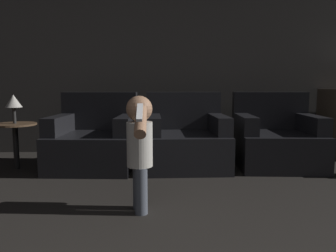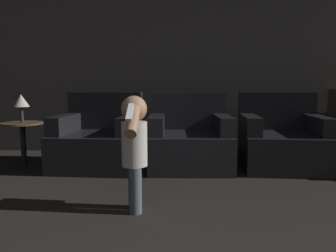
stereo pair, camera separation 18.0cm
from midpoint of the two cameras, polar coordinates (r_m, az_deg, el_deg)
name	(u,v)px [view 2 (the right image)]	position (r m, az deg, el deg)	size (l,w,h in m)	color
wall_back	(171,59)	(4.65, 1.64, 11.59)	(8.40, 0.05, 2.60)	#33302D
armchair_left	(99,141)	(3.86, -10.62, -2.55)	(0.96, 0.95, 0.85)	black
armchair_middle	(189,141)	(3.79, 5.11, -2.65)	(0.92, 0.91, 0.85)	black
armchair_right	(282,142)	(4.00, 20.42, -2.55)	(0.97, 0.96, 0.85)	black
person_toddler	(134,144)	(2.39, -3.76, -3.16)	(0.19, 0.59, 0.86)	#474C56
side_table	(23,130)	(4.06, -22.84, -0.63)	(0.46, 0.46, 0.51)	black
lamp	(21,101)	(4.03, -23.07, 3.98)	(0.18, 0.18, 0.32)	#262626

